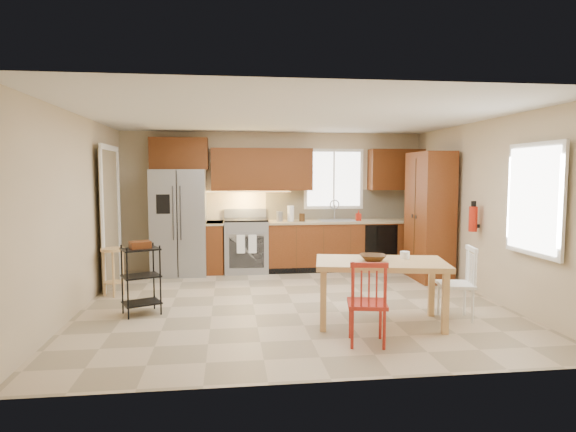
# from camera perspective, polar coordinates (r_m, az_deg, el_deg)

# --- Properties ---
(floor) EXTENTS (5.50, 5.50, 0.00)m
(floor) POSITION_cam_1_polar(r_m,az_deg,el_deg) (6.62, 0.57, -10.27)
(floor) COLOR tan
(floor) RESTS_ON ground
(ceiling) EXTENTS (5.50, 5.00, 0.02)m
(ceiling) POSITION_cam_1_polar(r_m,az_deg,el_deg) (6.43, 0.59, 11.76)
(ceiling) COLOR silver
(ceiling) RESTS_ON ground
(wall_back) EXTENTS (5.50, 0.02, 2.50)m
(wall_back) POSITION_cam_1_polar(r_m,az_deg,el_deg) (8.88, -1.57, 1.82)
(wall_back) COLOR #CCB793
(wall_back) RESTS_ON ground
(wall_front) EXTENTS (5.50, 0.02, 2.50)m
(wall_front) POSITION_cam_1_polar(r_m,az_deg,el_deg) (3.95, 5.41, -2.19)
(wall_front) COLOR #CCB793
(wall_front) RESTS_ON ground
(wall_left) EXTENTS (0.02, 5.00, 2.50)m
(wall_left) POSITION_cam_1_polar(r_m,az_deg,el_deg) (6.63, -23.71, 0.31)
(wall_left) COLOR #CCB793
(wall_left) RESTS_ON ground
(wall_right) EXTENTS (0.02, 5.00, 2.50)m
(wall_right) POSITION_cam_1_polar(r_m,az_deg,el_deg) (7.30, 22.51, 0.74)
(wall_right) COLOR #CCB793
(wall_right) RESTS_ON ground
(refrigerator) EXTENTS (0.92, 0.75, 1.82)m
(refrigerator) POSITION_cam_1_polar(r_m,az_deg,el_deg) (8.54, -12.75, -0.72)
(refrigerator) COLOR gray
(refrigerator) RESTS_ON floor
(range_stove) EXTENTS (0.76, 0.63, 0.92)m
(range_stove) POSITION_cam_1_polar(r_m,az_deg,el_deg) (8.62, -5.01, -3.58)
(range_stove) COLOR gray
(range_stove) RESTS_ON floor
(base_cabinet_narrow) EXTENTS (0.30, 0.60, 0.90)m
(base_cabinet_narrow) POSITION_cam_1_polar(r_m,az_deg,el_deg) (8.63, -8.67, -3.68)
(base_cabinet_narrow) COLOR #652D12
(base_cabinet_narrow) RESTS_ON floor
(base_cabinet_run) EXTENTS (2.92, 0.60, 0.90)m
(base_cabinet_run) POSITION_cam_1_polar(r_m,az_deg,el_deg) (8.89, 6.95, -3.40)
(base_cabinet_run) COLOR #652D12
(base_cabinet_run) RESTS_ON floor
(dishwasher) EXTENTS (0.60, 0.02, 0.78)m
(dishwasher) POSITION_cam_1_polar(r_m,az_deg,el_deg) (8.77, 10.97, -3.58)
(dishwasher) COLOR black
(dishwasher) RESTS_ON floor
(backsplash) EXTENTS (2.92, 0.03, 0.55)m
(backsplash) POSITION_cam_1_polar(r_m,az_deg,el_deg) (9.09, 6.56, 1.38)
(backsplash) COLOR beige
(backsplash) RESTS_ON wall_back
(upper_over_fridge) EXTENTS (1.00, 0.35, 0.55)m
(upper_over_fridge) POSITION_cam_1_polar(r_m,az_deg,el_deg) (8.70, -12.77, 7.23)
(upper_over_fridge) COLOR #52250D
(upper_over_fridge) RESTS_ON wall_back
(upper_left_block) EXTENTS (1.80, 0.35, 0.75)m
(upper_left_block) POSITION_cam_1_polar(r_m,az_deg,el_deg) (8.68, -3.12, 5.53)
(upper_left_block) COLOR #52250D
(upper_left_block) RESTS_ON wall_back
(upper_right_block) EXTENTS (1.00, 0.35, 0.75)m
(upper_right_block) POSITION_cam_1_polar(r_m,az_deg,el_deg) (9.19, 12.69, 5.39)
(upper_right_block) COLOR #52250D
(upper_right_block) RESTS_ON wall_back
(window_back) EXTENTS (1.12, 0.04, 1.12)m
(window_back) POSITION_cam_1_polar(r_m,az_deg,el_deg) (9.02, 5.43, 4.39)
(window_back) COLOR white
(window_back) RESTS_ON wall_back
(sink) EXTENTS (0.62, 0.46, 0.16)m
(sink) POSITION_cam_1_polar(r_m,az_deg,el_deg) (8.79, 5.78, -0.79)
(sink) COLOR gray
(sink) RESTS_ON base_cabinet_run
(undercab_glow) EXTENTS (1.60, 0.30, 0.01)m
(undercab_glow) POSITION_cam_1_polar(r_m,az_deg,el_deg) (8.64, -5.08, 2.90)
(undercab_glow) COLOR #FFBF66
(undercab_glow) RESTS_ON wall_back
(soap_bottle) EXTENTS (0.09, 0.09, 0.19)m
(soap_bottle) POSITION_cam_1_polar(r_m,az_deg,el_deg) (8.78, 8.35, 0.06)
(soap_bottle) COLOR #B01C0C
(soap_bottle) RESTS_ON base_cabinet_run
(paper_towel) EXTENTS (0.12, 0.12, 0.28)m
(paper_towel) POSITION_cam_1_polar(r_m,az_deg,el_deg) (8.58, 0.32, 0.30)
(paper_towel) COLOR white
(paper_towel) RESTS_ON base_cabinet_run
(canister_steel) EXTENTS (0.11, 0.11, 0.18)m
(canister_steel) POSITION_cam_1_polar(r_m,az_deg,el_deg) (8.56, -1.01, -0.05)
(canister_steel) COLOR gray
(canister_steel) RESTS_ON base_cabinet_run
(canister_wood) EXTENTS (0.10, 0.10, 0.14)m
(canister_wood) POSITION_cam_1_polar(r_m,az_deg,el_deg) (8.58, 1.67, -0.17)
(canister_wood) COLOR #452912
(canister_wood) RESTS_ON base_cabinet_run
(pantry) EXTENTS (0.50, 0.95, 2.10)m
(pantry) POSITION_cam_1_polar(r_m,az_deg,el_deg) (8.24, 16.41, -0.03)
(pantry) COLOR #652D12
(pantry) RESTS_ON floor
(fire_extinguisher) EXTENTS (0.12, 0.12, 0.36)m
(fire_extinguisher) POSITION_cam_1_polar(r_m,az_deg,el_deg) (7.38, 21.09, -0.33)
(fire_extinguisher) COLOR #B01C0C
(fire_extinguisher) RESTS_ON wall_right
(window_right) EXTENTS (0.04, 1.02, 1.32)m
(window_right) POSITION_cam_1_polar(r_m,az_deg,el_deg) (6.28, 27.19, 1.77)
(window_right) COLOR white
(window_right) RESTS_ON wall_right
(doorway) EXTENTS (0.04, 0.95, 2.10)m
(doorway) POSITION_cam_1_polar(r_m,az_deg,el_deg) (7.87, -20.40, -0.37)
(doorway) COLOR #8C7A59
(doorway) RESTS_ON wall_left
(dining_table) EXTENTS (1.62, 1.11, 0.72)m
(dining_table) POSITION_cam_1_polar(r_m,az_deg,el_deg) (5.78, 10.87, -8.92)
(dining_table) COLOR tan
(dining_table) RESTS_ON floor
(chair_red) EXTENTS (0.48, 0.48, 0.87)m
(chair_red) POSITION_cam_1_polar(r_m,az_deg,el_deg) (5.06, 9.35, -10.04)
(chair_red) COLOR #A12418
(chair_red) RESTS_ON floor
(chair_white) EXTENTS (0.48, 0.48, 0.87)m
(chair_white) POSITION_cam_1_polar(r_m,az_deg,el_deg) (6.16, 19.25, -7.53)
(chair_white) COLOR white
(chair_white) RESTS_ON floor
(table_bowl) EXTENTS (0.35, 0.35, 0.07)m
(table_bowl) POSITION_cam_1_polar(r_m,az_deg,el_deg) (5.67, 10.03, -5.33)
(table_bowl) COLOR #452912
(table_bowl) RESTS_ON dining_table
(table_jar) EXTENTS (0.12, 0.12, 0.12)m
(table_jar) POSITION_cam_1_polar(r_m,az_deg,el_deg) (5.89, 13.67, -4.74)
(table_jar) COLOR white
(table_jar) RESTS_ON dining_table
(bar_stool) EXTENTS (0.43, 0.43, 0.69)m
(bar_stool) POSITION_cam_1_polar(r_m,az_deg,el_deg) (7.37, -19.98, -6.24)
(bar_stool) COLOR tan
(bar_stool) RESTS_ON floor
(utility_cart) EXTENTS (0.53, 0.48, 0.87)m
(utility_cart) POSITION_cam_1_polar(r_m,az_deg,el_deg) (6.29, -17.01, -7.24)
(utility_cart) COLOR black
(utility_cart) RESTS_ON floor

